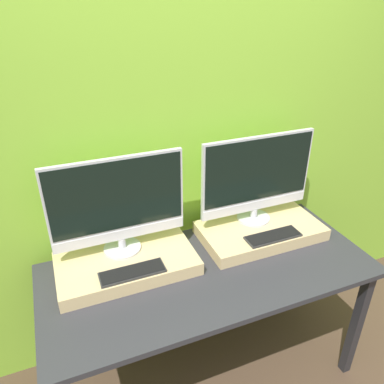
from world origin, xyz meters
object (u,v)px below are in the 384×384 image
object	(u,v)px
keyboard_left	(132,272)
keyboard_right	(273,236)
monitor_left	(118,204)
monitor_right	(257,177)

from	to	relation	value
keyboard_left	keyboard_right	size ratio (longest dim) A/B	1.00
keyboard_left	keyboard_right	xyz separation A→B (m)	(0.79, 0.00, 0.00)
monitor_left	keyboard_right	world-z (taller)	monitor_left
monitor_right	keyboard_right	world-z (taller)	monitor_right
keyboard_left	keyboard_right	distance (m)	0.79
keyboard_left	monitor_right	world-z (taller)	monitor_right
keyboard_right	monitor_left	bearing A→B (deg)	165.12
keyboard_left	monitor_right	xyz separation A→B (m)	(0.79, 0.21, 0.27)
keyboard_left	monitor_left	bearing A→B (deg)	90.00
monitor_left	monitor_right	size ratio (longest dim) A/B	1.00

